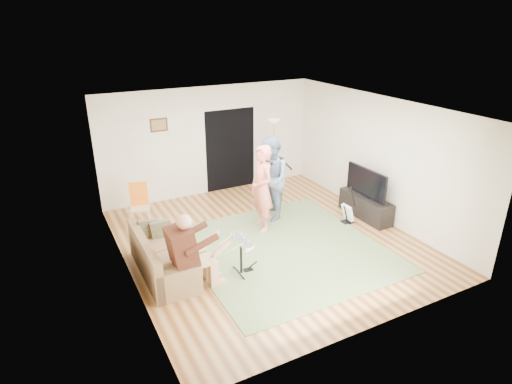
% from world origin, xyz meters
% --- Properties ---
extents(floor, '(6.00, 6.00, 0.00)m').
position_xyz_m(floor, '(0.00, 0.00, 0.00)').
color(floor, brown).
rests_on(floor, ground).
extents(walls, '(5.50, 6.00, 2.70)m').
position_xyz_m(walls, '(0.00, 0.00, 1.35)').
color(walls, silver).
rests_on(walls, floor).
extents(ceiling, '(6.00, 6.00, 0.00)m').
position_xyz_m(ceiling, '(0.00, 0.00, 2.70)').
color(ceiling, white).
rests_on(ceiling, walls).
extents(window_blinds, '(0.00, 2.05, 2.05)m').
position_xyz_m(window_blinds, '(-2.74, 0.20, 1.55)').
color(window_blinds, '#95612E').
rests_on(window_blinds, walls).
extents(doorway, '(2.10, 0.00, 2.10)m').
position_xyz_m(doorway, '(0.55, 2.99, 1.05)').
color(doorway, black).
rests_on(doorway, walls).
extents(picture_frame, '(0.42, 0.03, 0.32)m').
position_xyz_m(picture_frame, '(-1.25, 2.99, 1.90)').
color(picture_frame, '#3F2314').
rests_on(picture_frame, walls).
extents(area_rug, '(3.58, 3.74, 0.02)m').
position_xyz_m(area_rug, '(0.12, -0.46, 0.01)').
color(area_rug, '#5D7346').
rests_on(area_rug, floor).
extents(sofa, '(0.76, 1.86, 0.75)m').
position_xyz_m(sofa, '(-2.28, -0.16, 0.25)').
color(sofa, olive).
rests_on(sofa, floor).
extents(drummer, '(0.88, 0.49, 1.36)m').
position_xyz_m(drummer, '(-1.87, -0.81, 0.53)').
color(drummer, '#482014').
rests_on(drummer, sofa).
extents(drum_kit, '(0.38, 0.67, 0.69)m').
position_xyz_m(drum_kit, '(-1.00, -0.81, 0.30)').
color(drum_kit, black).
rests_on(drum_kit, floor).
extents(singer, '(0.46, 0.69, 1.85)m').
position_xyz_m(singer, '(0.14, 0.54, 0.92)').
color(singer, '#F57A6A').
rests_on(singer, floor).
extents(microphone, '(0.06, 0.06, 0.24)m').
position_xyz_m(microphone, '(0.34, 0.54, 1.38)').
color(microphone, black).
rests_on(microphone, singer).
extents(guitarist, '(0.89, 1.04, 1.88)m').
position_xyz_m(guitarist, '(0.57, 0.93, 0.94)').
color(guitarist, '#6F84A3').
rests_on(guitarist, floor).
extents(guitar_held, '(0.26, 0.61, 0.26)m').
position_xyz_m(guitar_held, '(0.77, 0.93, 1.28)').
color(guitar_held, silver).
rests_on(guitar_held, guitarist).
extents(guitar_spare, '(0.31, 0.28, 0.85)m').
position_xyz_m(guitar_spare, '(1.95, -0.09, 0.24)').
color(guitar_spare, black).
rests_on(guitar_spare, floor).
extents(torchiere_lamp, '(0.34, 0.34, 1.92)m').
position_xyz_m(torchiere_lamp, '(1.37, 2.18, 1.31)').
color(torchiere_lamp, black).
rests_on(torchiere_lamp, floor).
extents(dining_chair, '(0.48, 0.50, 0.94)m').
position_xyz_m(dining_chair, '(-2.11, 1.90, 0.34)').
color(dining_chair, '#D3C089').
rests_on(dining_chair, floor).
extents(tv_cabinet, '(0.40, 1.40, 0.50)m').
position_xyz_m(tv_cabinet, '(2.50, -0.03, 0.25)').
color(tv_cabinet, black).
rests_on(tv_cabinet, floor).
extents(television, '(0.06, 1.20, 0.62)m').
position_xyz_m(television, '(2.45, -0.03, 0.85)').
color(television, black).
rests_on(television, tv_cabinet).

